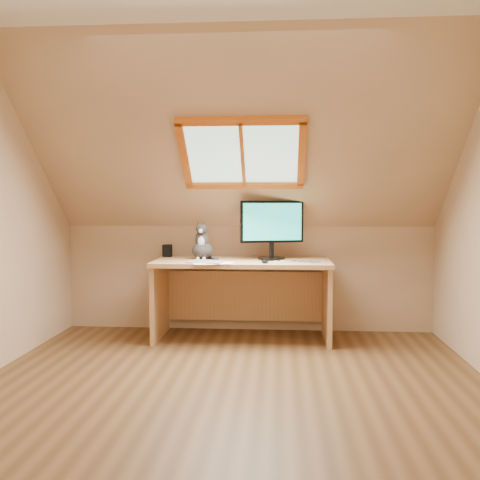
{
  "coord_description": "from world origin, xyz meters",
  "views": [
    {
      "loc": [
        0.31,
        -3.34,
        1.22
      ],
      "look_at": [
        -0.02,
        1.0,
        0.92
      ],
      "focal_mm": 40.0,
      "sensor_mm": 36.0,
      "label": 1
    }
  ],
  "objects": [
    {
      "name": "mouse",
      "position": [
        0.18,
        1.15,
        0.73
      ],
      "size": [
        0.08,
        0.1,
        0.03
      ],
      "primitive_type": "ellipsoid",
      "rotation": [
        0.0,
        0.0,
        -0.26
      ],
      "color": "black",
      "rests_on": "desk"
    },
    {
      "name": "cables",
      "position": [
        0.43,
        1.26,
        0.72
      ],
      "size": [
        0.51,
        0.26,
        0.01
      ],
      "color": "silver",
      "rests_on": "desk"
    },
    {
      "name": "cat",
      "position": [
        -0.39,
        1.44,
        0.84
      ],
      "size": [
        0.19,
        0.23,
        0.35
      ],
      "color": "#383432",
      "rests_on": "desk"
    },
    {
      "name": "desk_speaker",
      "position": [
        -0.76,
        1.63,
        0.77
      ],
      "size": [
        0.08,
        0.08,
        0.11
      ],
      "primitive_type": "cube",
      "rotation": [
        0.0,
        0.0,
        -0.04
      ],
      "color": "black",
      "rests_on": "desk"
    },
    {
      "name": "room_shell",
      "position": [
        0.0,
        -0.09,
        1.43
      ],
      "size": [
        3.52,
        3.52,
        2.41
      ],
      "color": "tan",
      "rests_on": "ground"
    },
    {
      "name": "graphics_tablet",
      "position": [
        -0.32,
        1.16,
        0.72
      ],
      "size": [
        0.35,
        0.29,
        0.01
      ],
      "primitive_type": "cube",
      "rotation": [
        0.0,
        0.0,
        -0.25
      ],
      "color": "#B2B2B7",
      "rests_on": "desk"
    },
    {
      "name": "ground",
      "position": [
        0.0,
        0.0,
        0.0
      ],
      "size": [
        3.5,
        3.5,
        0.0
      ],
      "primitive_type": "plane",
      "color": "brown",
      "rests_on": "ground"
    },
    {
      "name": "papers",
      "position": [
        -0.19,
        1.12,
        0.72
      ],
      "size": [
        0.35,
        0.3,
        0.01
      ],
      "color": "white",
      "rests_on": "desk"
    },
    {
      "name": "desk",
      "position": [
        -0.03,
        1.45,
        0.49
      ],
      "size": [
        1.56,
        0.68,
        0.71
      ],
      "color": "tan",
      "rests_on": "ground"
    },
    {
      "name": "monitor",
      "position": [
        0.24,
        1.45,
        1.02
      ],
      "size": [
        0.57,
        0.24,
        0.53
      ],
      "color": "black",
      "rests_on": "desk"
    }
  ]
}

